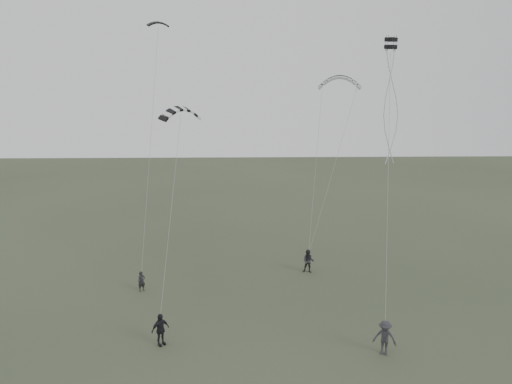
{
  "coord_description": "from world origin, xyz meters",
  "views": [
    {
      "loc": [
        0.67,
        -28.46,
        14.7
      ],
      "look_at": [
        1.59,
        5.23,
        7.24
      ],
      "focal_mm": 35.0,
      "sensor_mm": 36.0,
      "label": 1
    }
  ],
  "objects_px": {
    "kite_box": "(391,43)",
    "kite_dark_small": "(158,22)",
    "kite_pale_large": "(340,77)",
    "flyer_right": "(308,261)",
    "kite_striped": "(181,109)",
    "flyer_far": "(385,338)",
    "flyer_left": "(142,281)",
    "flyer_center": "(160,330)"
  },
  "relations": [
    {
      "from": "flyer_center",
      "to": "kite_striped",
      "type": "xyz_separation_m",
      "value": [
        0.67,
        7.22,
        12.03
      ]
    },
    {
      "from": "flyer_center",
      "to": "kite_pale_large",
      "type": "xyz_separation_m",
      "value": [
        12.7,
        15.45,
        14.09
      ]
    },
    {
      "from": "flyer_far",
      "to": "kite_striped",
      "type": "relative_size",
      "value": 0.68
    },
    {
      "from": "flyer_left",
      "to": "kite_pale_large",
      "type": "bearing_deg",
      "value": -5.07
    },
    {
      "from": "flyer_left",
      "to": "flyer_center",
      "type": "xyz_separation_m",
      "value": [
        2.56,
        -7.61,
        0.22
      ]
    },
    {
      "from": "flyer_far",
      "to": "flyer_left",
      "type": "bearing_deg",
      "value": 170.52
    },
    {
      "from": "kite_dark_small",
      "to": "kite_striped",
      "type": "relative_size",
      "value": 0.59
    },
    {
      "from": "kite_dark_small",
      "to": "flyer_left",
      "type": "bearing_deg",
      "value": -116.68
    },
    {
      "from": "kite_striped",
      "to": "kite_box",
      "type": "xyz_separation_m",
      "value": [
        13.25,
        -1.52,
        4.04
      ]
    },
    {
      "from": "flyer_center",
      "to": "flyer_far",
      "type": "bearing_deg",
      "value": -46.58
    },
    {
      "from": "flyer_far",
      "to": "kite_dark_small",
      "type": "bearing_deg",
      "value": 151.74
    },
    {
      "from": "flyer_center",
      "to": "kite_dark_small",
      "type": "relative_size",
      "value": 1.11
    },
    {
      "from": "flyer_center",
      "to": "kite_striped",
      "type": "bearing_deg",
      "value": 44.18
    },
    {
      "from": "kite_pale_large",
      "to": "flyer_right",
      "type": "bearing_deg",
      "value": -110.07
    },
    {
      "from": "flyer_left",
      "to": "flyer_right",
      "type": "relative_size",
      "value": 0.79
    },
    {
      "from": "flyer_far",
      "to": "kite_striped",
      "type": "height_order",
      "value": "kite_striped"
    },
    {
      "from": "flyer_left",
      "to": "kite_striped",
      "type": "bearing_deg",
      "value": -39.17
    },
    {
      "from": "flyer_far",
      "to": "kite_pale_large",
      "type": "distance_m",
      "value": 21.89
    },
    {
      "from": "flyer_left",
      "to": "flyer_center",
      "type": "bearing_deg",
      "value": -103.67
    },
    {
      "from": "kite_box",
      "to": "flyer_center",
      "type": "bearing_deg",
      "value": 162.44
    },
    {
      "from": "kite_box",
      "to": "kite_dark_small",
      "type": "bearing_deg",
      "value": 108.41
    },
    {
      "from": "flyer_center",
      "to": "kite_pale_large",
      "type": "distance_m",
      "value": 24.47
    },
    {
      "from": "kite_pale_large",
      "to": "kite_striped",
      "type": "xyz_separation_m",
      "value": [
        -12.03,
        -8.23,
        -2.06
      ]
    },
    {
      "from": "flyer_left",
      "to": "kite_striped",
      "type": "height_order",
      "value": "kite_striped"
    },
    {
      "from": "flyer_right",
      "to": "flyer_center",
      "type": "bearing_deg",
      "value": -117.74
    },
    {
      "from": "kite_dark_small",
      "to": "flyer_far",
      "type": "bearing_deg",
      "value": -71.37
    },
    {
      "from": "kite_dark_small",
      "to": "kite_striped",
      "type": "bearing_deg",
      "value": -94.64
    },
    {
      "from": "kite_striped",
      "to": "kite_pale_large",
      "type": "bearing_deg",
      "value": -3.49
    },
    {
      "from": "flyer_far",
      "to": "kite_striped",
      "type": "distance_m",
      "value": 18.86
    },
    {
      "from": "kite_box",
      "to": "flyer_right",
      "type": "bearing_deg",
      "value": 88.52
    },
    {
      "from": "flyer_right",
      "to": "kite_dark_small",
      "type": "bearing_deg",
      "value": 172.92
    },
    {
      "from": "flyer_far",
      "to": "kite_pale_large",
      "type": "relative_size",
      "value": 0.56
    },
    {
      "from": "flyer_center",
      "to": "kite_box",
      "type": "distance_m",
      "value": 22.01
    },
    {
      "from": "kite_pale_large",
      "to": "kite_striped",
      "type": "height_order",
      "value": "kite_pale_large"
    },
    {
      "from": "kite_striped",
      "to": "kite_box",
      "type": "relative_size",
      "value": 4.21
    },
    {
      "from": "flyer_right",
      "to": "kite_dark_small",
      "type": "height_order",
      "value": "kite_dark_small"
    },
    {
      "from": "kite_striped",
      "to": "kite_box",
      "type": "height_order",
      "value": "kite_box"
    },
    {
      "from": "flyer_center",
      "to": "flyer_far",
      "type": "distance_m",
      "value": 12.53
    },
    {
      "from": "flyer_right",
      "to": "kite_striped",
      "type": "height_order",
      "value": "kite_striped"
    },
    {
      "from": "flyer_right",
      "to": "kite_box",
      "type": "bearing_deg",
      "value": -37.16
    },
    {
      "from": "flyer_center",
      "to": "kite_dark_small",
      "type": "distance_m",
      "value": 24.07
    },
    {
      "from": "flyer_left",
      "to": "kite_box",
      "type": "distance_m",
      "value": 23.25
    }
  ]
}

